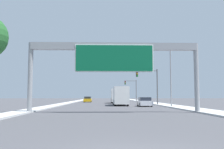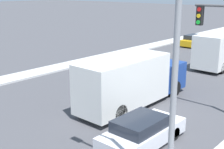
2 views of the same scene
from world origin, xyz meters
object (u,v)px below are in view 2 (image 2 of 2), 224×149
(car_mid_center, at_px, (142,132))
(car_mid_right, at_px, (194,41))
(truck_box_secondary, at_px, (220,50))
(truck_box_primary, at_px, (132,81))
(street_lamp_right, at_px, (167,56))

(car_mid_center, relative_size, car_mid_right, 1.01)
(car_mid_center, height_order, truck_box_secondary, truck_box_secondary)
(car_mid_center, height_order, truck_box_primary, truck_box_primary)
(car_mid_right, height_order, truck_box_primary, truck_box_primary)
(car_mid_right, bearing_deg, truck_box_secondary, -50.94)
(truck_box_primary, height_order, truck_box_secondary, truck_box_secondary)
(car_mid_right, xyz_separation_m, street_lamp_right, (13.56, -28.44, 4.49))
(truck_box_primary, relative_size, truck_box_secondary, 1.23)
(car_mid_right, bearing_deg, car_mid_center, -67.44)
(truck_box_primary, xyz_separation_m, street_lamp_right, (6.56, -6.88, 3.57))
(car_mid_center, relative_size, truck_box_primary, 0.53)
(truck_box_primary, height_order, street_lamp_right, street_lamp_right)
(car_mid_center, distance_m, car_mid_right, 27.37)
(car_mid_right, bearing_deg, street_lamp_right, -64.51)
(car_mid_center, height_order, street_lamp_right, street_lamp_right)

